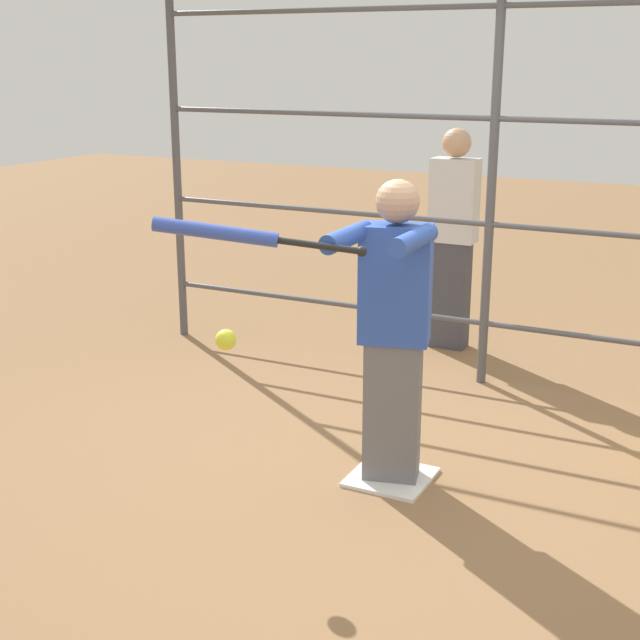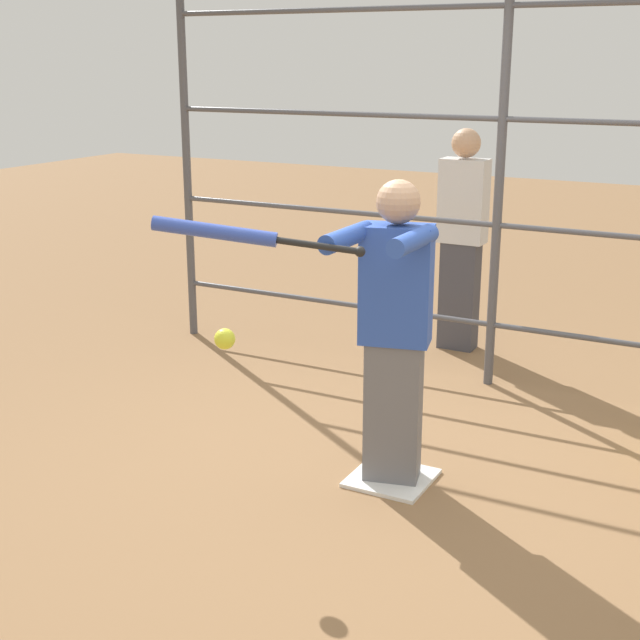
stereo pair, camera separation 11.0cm
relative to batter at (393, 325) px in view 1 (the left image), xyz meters
The scene contains 7 objects.
ground_plane 0.83m from the batter, 90.00° to the right, with size 24.00×24.00×0.00m, color olive.
home_plate 0.82m from the batter, 90.00° to the right, with size 0.40×0.40×0.02m.
fence_backstop 1.71m from the batter, 90.00° to the right, with size 4.85×0.06×2.79m.
batter is the anchor object (origin of this frame).
baseball_bat_swinging 0.95m from the batter, 50.23° to the left, with size 0.88×0.42×0.17m.
softball_in_flight 0.85m from the batter, 49.78° to the left, with size 0.10×0.10×0.10m.
bystander_behind_fence 2.29m from the batter, 78.87° to the right, with size 0.33×0.21×1.61m.
Camera 1 is at (-1.53, 3.89, 2.09)m, focal length 50.00 mm.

